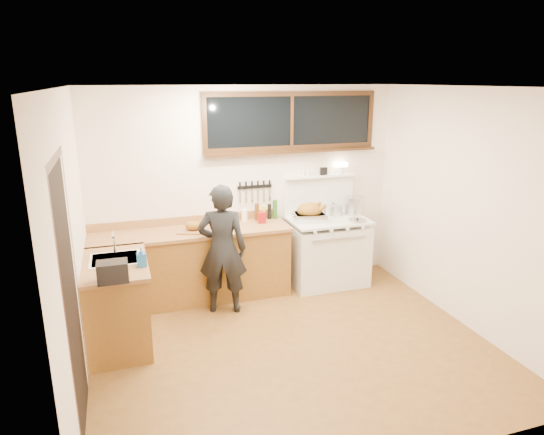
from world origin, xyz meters
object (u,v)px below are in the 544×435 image
object	(u,v)px
vintage_stove	(326,249)
cutting_board	(193,228)
roast_turkey	(310,213)
man	(222,249)

from	to	relation	value
vintage_stove	cutting_board	xyz separation A→B (m)	(-1.77, -0.03, 0.48)
cutting_board	roast_turkey	bearing A→B (deg)	0.44
roast_turkey	cutting_board	bearing A→B (deg)	-179.56
vintage_stove	cutting_board	bearing A→B (deg)	-179.12
man	cutting_board	size ratio (longest dim) A/B	3.66
vintage_stove	man	size ratio (longest dim) A/B	1.03
man	cutting_board	distance (m)	0.49
man	roast_turkey	xyz separation A→B (m)	(1.24, 0.38, 0.23)
vintage_stove	cutting_board	world-z (taller)	vintage_stove
man	roast_turkey	bearing A→B (deg)	17.03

